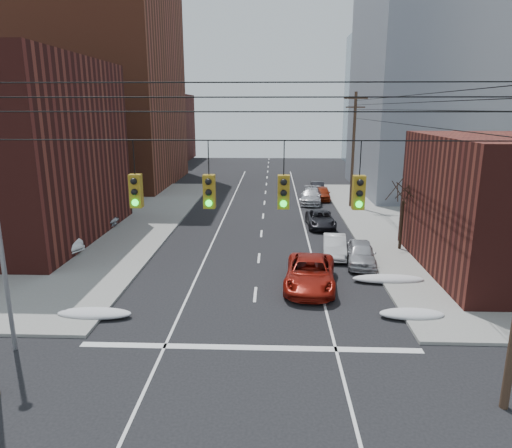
# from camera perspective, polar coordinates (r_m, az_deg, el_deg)

# --- Properties ---
(building_brick_tall) EXTENTS (24.00, 20.00, 30.00)m
(building_brick_tall) POSITION_cam_1_polar(r_m,az_deg,el_deg) (63.61, -22.01, 18.25)
(building_brick_tall) COLOR brown
(building_brick_tall) RESTS_ON ground
(building_brick_far) EXTENTS (22.00, 18.00, 12.00)m
(building_brick_far) POSITION_cam_1_polar(r_m,az_deg,el_deg) (88.53, -15.81, 11.47)
(building_brick_far) COLOR #471915
(building_brick_far) RESTS_ON ground
(building_office) EXTENTS (22.00, 20.00, 25.00)m
(building_office) POSITION_cam_1_polar(r_m,az_deg,el_deg) (58.31, 24.42, 16.00)
(building_office) COLOR gray
(building_office) RESTS_ON ground
(building_glass) EXTENTS (20.00, 18.00, 22.00)m
(building_glass) POSITION_cam_1_polar(r_m,az_deg,el_deg) (83.55, 18.88, 14.56)
(building_glass) COLOR gray
(building_glass) RESTS_ON ground
(utility_pole_far) EXTENTS (2.20, 0.28, 11.00)m
(utility_pole_far) POSITION_cam_1_polar(r_m,az_deg,el_deg) (45.08, 12.06, 9.23)
(utility_pole_far) COLOR #473323
(utility_pole_far) RESTS_ON ground
(traffic_signals) EXTENTS (17.00, 0.42, 2.02)m
(traffic_signals) POSITION_cam_1_polar(r_m,az_deg,el_deg) (13.47, -1.25, 4.32)
(traffic_signals) COLOR black
(traffic_signals) RESTS_ON ground
(bare_tree) EXTENTS (2.09, 2.20, 4.93)m
(bare_tree) POSITION_cam_1_polar(r_m,az_deg,el_deg) (32.30, 17.74, 0.74)
(bare_tree) COLOR black
(bare_tree) RESTS_ON ground
(snow_nw) EXTENTS (3.50, 1.08, 0.42)m
(snow_nw) POSITION_cam_1_polar(r_m,az_deg,el_deg) (22.95, -19.55, -10.48)
(snow_nw) COLOR silver
(snow_nw) RESTS_ON ground
(snow_ne) EXTENTS (3.00, 1.08, 0.42)m
(snow_ne) POSITION_cam_1_polar(r_m,az_deg,el_deg) (22.80, 18.90, -10.59)
(snow_ne) COLOR silver
(snow_ne) RESTS_ON ground
(snow_east_far) EXTENTS (4.00, 1.08, 0.42)m
(snow_east_far) POSITION_cam_1_polar(r_m,az_deg,el_deg) (26.79, 16.21, -6.61)
(snow_east_far) COLOR silver
(snow_east_far) RESTS_ON ground
(red_pickup) EXTENTS (3.19, 5.95, 1.59)m
(red_pickup) POSITION_cam_1_polar(r_m,az_deg,el_deg) (25.10, 6.78, -6.12)
(red_pickup) COLOR maroon
(red_pickup) RESTS_ON ground
(parked_car_a) EXTENTS (2.17, 4.44, 1.46)m
(parked_car_a) POSITION_cam_1_polar(r_m,az_deg,el_deg) (29.18, 12.99, -3.60)
(parked_car_a) COLOR #B3B3B8
(parked_car_a) RESTS_ON ground
(parked_car_b) EXTENTS (1.80, 4.23, 1.35)m
(parked_car_b) POSITION_cam_1_polar(r_m,az_deg,el_deg) (30.53, 9.80, -2.74)
(parked_car_b) COLOR silver
(parked_car_b) RESTS_ON ground
(parked_car_c) EXTENTS (2.28, 4.75, 1.31)m
(parked_car_c) POSITION_cam_1_polar(r_m,az_deg,el_deg) (37.82, 8.06, 0.60)
(parked_car_c) COLOR black
(parked_car_c) RESTS_ON ground
(parked_car_d) EXTENTS (2.78, 5.43, 1.51)m
(parked_car_d) POSITION_cam_1_polar(r_m,az_deg,el_deg) (47.20, 6.92, 3.48)
(parked_car_d) COLOR #B5B5BA
(parked_car_d) RESTS_ON ground
(parked_car_e) EXTENTS (1.98, 4.27, 1.42)m
(parked_car_e) POSITION_cam_1_polar(r_m,az_deg,el_deg) (49.15, 8.27, 3.81)
(parked_car_e) COLOR maroon
(parked_car_e) RESTS_ON ground
(parked_car_f) EXTENTS (1.43, 4.04, 1.33)m
(parked_car_f) POSITION_cam_1_polar(r_m,az_deg,el_deg) (52.76, 7.69, 4.50)
(parked_car_f) COLOR black
(parked_car_f) RESTS_ON ground
(lot_car_a) EXTENTS (4.97, 3.31, 1.55)m
(lot_car_a) POSITION_cam_1_polar(r_m,az_deg,el_deg) (33.39, -24.47, -1.93)
(lot_car_a) COLOR white
(lot_car_a) RESTS_ON sidewalk_nw
(lot_car_b) EXTENTS (5.17, 2.96, 1.36)m
(lot_car_b) POSITION_cam_1_polar(r_m,az_deg,el_deg) (39.60, -20.20, 0.73)
(lot_car_b) COLOR #A5A5A9
(lot_car_b) RESTS_ON sidewalk_nw
(lot_car_c) EXTENTS (5.62, 3.37, 1.53)m
(lot_car_c) POSITION_cam_1_polar(r_m,az_deg,el_deg) (39.74, -26.07, 0.32)
(lot_car_c) COLOR black
(lot_car_c) RESTS_ON sidewalk_nw
(lot_car_d) EXTENTS (4.80, 2.65, 1.55)m
(lot_car_d) POSITION_cam_1_polar(r_m,az_deg,el_deg) (44.70, -21.79, 2.18)
(lot_car_d) COLOR silver
(lot_car_d) RESTS_ON sidewalk_nw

